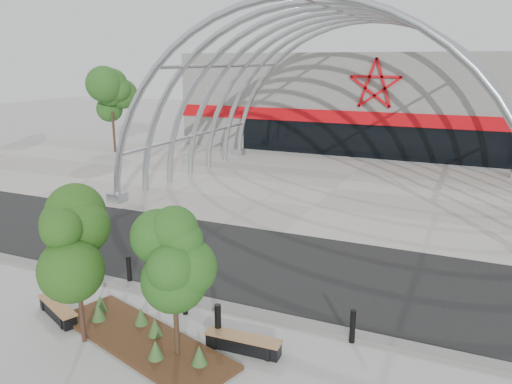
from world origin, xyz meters
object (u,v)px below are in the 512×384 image
object	(u,v)px
bench_0	(58,311)
bollard_2	(185,299)
street_tree_0	(75,246)
street_tree_1	(173,255)
bench_1	(243,344)

from	to	relation	value
bench_0	bollard_2	bearing A→B (deg)	27.17
street_tree_0	bench_0	distance (m)	3.11
street_tree_1	bollard_2	bearing A→B (deg)	116.86
street_tree_0	street_tree_1	distance (m)	2.76
bollard_2	street_tree_1	bearing A→B (deg)	-63.14
street_tree_1	bench_0	xyz separation A→B (m)	(-4.37, 0.28, -2.60)
street_tree_0	bench_0	size ratio (longest dim) A/B	1.91
street_tree_0	street_tree_1	size ratio (longest dim) A/B	0.98
street_tree_1	bench_1	size ratio (longest dim) A/B	1.88
bench_1	bollard_2	distance (m)	2.69
bench_0	bench_1	xyz separation A→B (m)	(5.80, 0.64, 0.01)
street_tree_1	bench_1	distance (m)	3.11
street_tree_0	bench_0	xyz separation A→B (m)	(-1.64, 0.70, -2.55)
street_tree_1	bollard_2	world-z (taller)	street_tree_1
bench_1	bench_0	bearing A→B (deg)	-173.70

